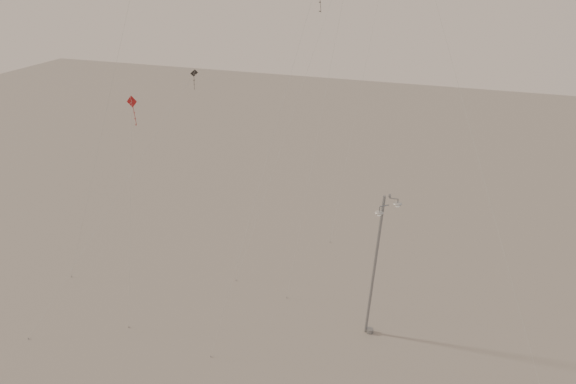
% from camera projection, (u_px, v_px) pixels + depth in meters
% --- Properties ---
extents(ground, '(160.00, 160.00, 0.00)m').
position_uv_depth(ground, '(253.00, 374.00, 33.12)').
color(ground, gray).
rests_on(ground, ground).
extents(street_lamp, '(1.72, 0.91, 9.99)m').
position_uv_depth(street_lamp, '(377.00, 263.00, 34.47)').
color(street_lamp, gray).
rests_on(street_lamp, ground).
extents(kite_1, '(4.76, 7.11, 22.10)m').
position_uv_depth(kite_1, '(296.00, 59.00, 31.11)').
color(kite_1, black).
rests_on(kite_1, ground).
extents(kite_3, '(1.44, 2.01, 15.33)m').
position_uv_depth(kite_3, '(131.00, 150.00, 33.27)').
color(kite_3, maroon).
rests_on(kite_3, ground).
extents(kite_4, '(10.22, 8.12, 23.78)m').
position_uv_depth(kite_4, '(448.00, 52.00, 28.85)').
color(kite_4, black).
rests_on(kite_4, ground).
extents(kite_6, '(6.12, 13.78, 15.13)m').
position_uv_depth(kite_6, '(149.00, 147.00, 38.91)').
color(kite_6, black).
rests_on(kite_6, ground).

